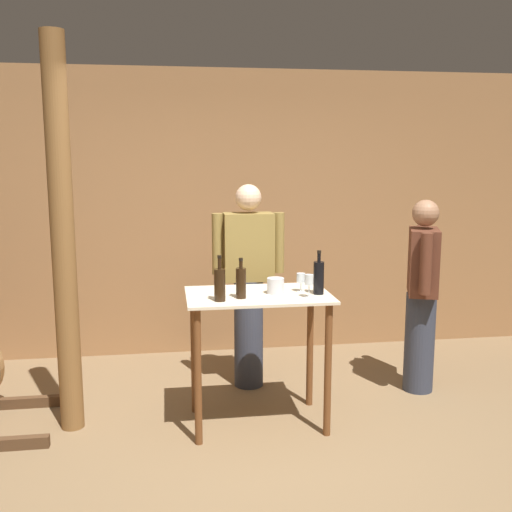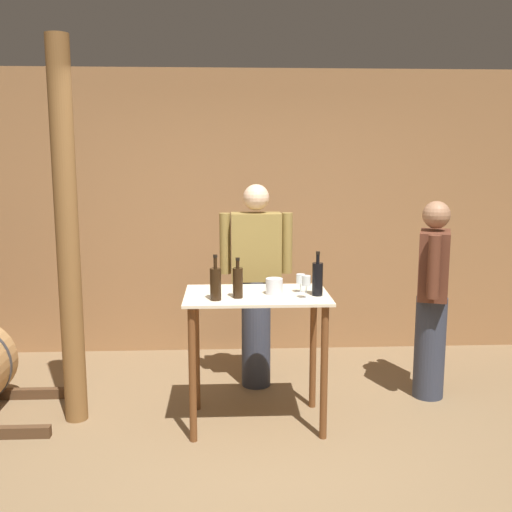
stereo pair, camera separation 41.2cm
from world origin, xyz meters
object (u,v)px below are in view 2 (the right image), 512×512
(person_visitor_with_scarf, at_px, (256,281))
(ice_bucket, at_px, (274,286))
(wine_bottle_left, at_px, (238,282))
(person_host, at_px, (432,296))
(wine_glass_near_left, at_px, (301,279))
(wine_glass_near_center, at_px, (306,282))
(wine_bottle_far_left, at_px, (216,283))
(wine_bottle_center, at_px, (317,278))
(wooden_post, at_px, (67,236))

(person_visitor_with_scarf, bearing_deg, ice_bucket, -83.10)
(wine_bottle_left, xyz_separation_m, person_host, (1.53, 0.53, -0.24))
(wine_glass_near_left, height_order, wine_glass_near_center, wine_glass_near_center)
(wine_bottle_far_left, bearing_deg, wine_glass_near_left, 18.04)
(wine_bottle_far_left, xyz_separation_m, person_visitor_with_scarf, (0.31, 0.89, -0.18))
(wine_bottle_center, bearing_deg, wine_glass_near_center, -134.93)
(wine_bottle_far_left, relative_size, wine_bottle_center, 1.00)
(wine_bottle_far_left, height_order, wine_glass_near_center, wine_bottle_far_left)
(wine_glass_near_left, xyz_separation_m, ice_bucket, (-0.19, -0.04, -0.04))
(wine_bottle_left, bearing_deg, person_host, 19.03)
(ice_bucket, distance_m, person_host, 1.36)
(wooden_post, distance_m, ice_bucket, 1.48)
(wine_glass_near_left, height_order, ice_bucket, wine_glass_near_left)
(ice_bucket, bearing_deg, wine_glass_near_left, 11.00)
(wine_glass_near_left, distance_m, wine_glass_near_center, 0.18)
(ice_bucket, relative_size, person_host, 0.08)
(wine_bottle_center, height_order, wine_glass_near_center, wine_bottle_center)
(wine_bottle_far_left, height_order, wine_glass_near_left, wine_bottle_far_left)
(person_visitor_with_scarf, bearing_deg, wine_glass_near_center, -71.65)
(person_host, bearing_deg, wine_bottle_far_left, -160.78)
(wine_glass_near_left, distance_m, person_host, 1.17)
(wooden_post, height_order, person_host, wooden_post)
(wine_bottle_far_left, xyz_separation_m, wine_bottle_left, (0.15, 0.06, -0.01))
(wine_bottle_center, xyz_separation_m, wine_glass_near_left, (-0.10, 0.09, -0.03))
(wooden_post, bearing_deg, wine_glass_near_center, -9.93)
(wooden_post, distance_m, wine_glass_near_left, 1.65)
(wooden_post, distance_m, person_host, 2.77)
(wooden_post, relative_size, wine_bottle_center, 8.80)
(wine_glass_near_center, bearing_deg, person_visitor_with_scarf, 108.35)
(wine_bottle_far_left, height_order, wine_bottle_center, same)
(wine_glass_near_center, xyz_separation_m, person_visitor_with_scarf, (-0.29, 0.88, -0.18))
(wine_bottle_far_left, bearing_deg, wine_glass_near_center, 0.95)
(wine_bottle_left, relative_size, wine_glass_near_left, 2.09)
(wine_glass_near_left, bearing_deg, wine_bottle_left, -163.04)
(wine_glass_near_left, distance_m, ice_bucket, 0.20)
(ice_bucket, xyz_separation_m, person_visitor_with_scarf, (-0.09, 0.74, -0.12))
(wine_bottle_left, xyz_separation_m, ice_bucket, (0.25, 0.10, -0.06))
(wine_bottle_center, xyz_separation_m, ice_bucket, (-0.29, 0.06, -0.07))
(wine_bottle_center, relative_size, person_host, 0.20)
(wooden_post, height_order, wine_bottle_left, wooden_post)
(wine_bottle_center, relative_size, person_visitor_with_scarf, 0.18)
(wine_bottle_far_left, bearing_deg, person_visitor_with_scarf, 70.68)
(wine_bottle_center, relative_size, wine_glass_near_center, 1.94)
(wine_bottle_left, distance_m, ice_bucket, 0.28)
(ice_bucket, distance_m, person_visitor_with_scarf, 0.75)
(wine_bottle_left, xyz_separation_m, wine_bottle_center, (0.55, 0.04, 0.01))
(wine_bottle_left, height_order, wine_bottle_center, wine_bottle_center)
(wine_glass_near_center, height_order, person_host, person_host)
(person_visitor_with_scarf, bearing_deg, wine_bottle_far_left, -109.32)
(ice_bucket, height_order, person_visitor_with_scarf, person_visitor_with_scarf)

